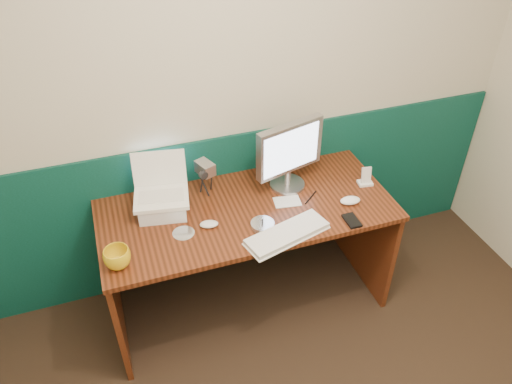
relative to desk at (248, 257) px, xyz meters
name	(u,v)px	position (x,y,z in m)	size (l,w,h in m)	color
back_wall	(230,95)	(0.03, 0.37, 0.88)	(3.50, 0.04, 2.50)	beige
wainscot	(235,204)	(0.03, 0.36, 0.12)	(3.48, 0.02, 1.00)	#073428
desk	(248,257)	(0.00, 0.00, 0.00)	(1.60, 0.70, 0.75)	#37170A
laptop_riser	(163,206)	(-0.44, 0.12, 0.42)	(0.25, 0.21, 0.09)	silver
laptop	(159,182)	(-0.44, 0.12, 0.58)	(0.28, 0.22, 0.24)	white
monitor	(289,156)	(0.28, 0.12, 0.58)	(0.41, 0.12, 0.41)	#A2A2A7
keyboard	(287,234)	(0.12, -0.28, 0.39)	(0.44, 0.15, 0.03)	white
mouse_right	(350,200)	(0.55, -0.14, 0.39)	(0.11, 0.07, 0.04)	white
mouse_left	(209,224)	(-0.23, -0.08, 0.39)	(0.10, 0.06, 0.03)	white
mug	(117,258)	(-0.71, -0.21, 0.43)	(0.13, 0.13, 0.10)	gold
camcorder	(206,180)	(-0.17, 0.21, 0.46)	(0.08, 0.12, 0.18)	#A6A6AA
cd_spindle	(262,225)	(0.03, -0.17, 0.39)	(0.12, 0.12, 0.03)	silver
cd_loose_a	(184,233)	(-0.37, -0.09, 0.38)	(0.11, 0.11, 0.00)	silver
pen	(311,197)	(0.36, -0.03, 0.38)	(0.01, 0.01, 0.13)	black
papers	(287,202)	(0.23, -0.02, 0.38)	(0.15, 0.10, 0.00)	white
dock	(365,183)	(0.72, -0.01, 0.38)	(0.08, 0.06, 0.02)	white
music_player	(366,175)	(0.72, -0.01, 0.44)	(0.06, 0.01, 0.10)	silver
pda	(352,221)	(0.49, -0.28, 0.38)	(0.07, 0.11, 0.01)	black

